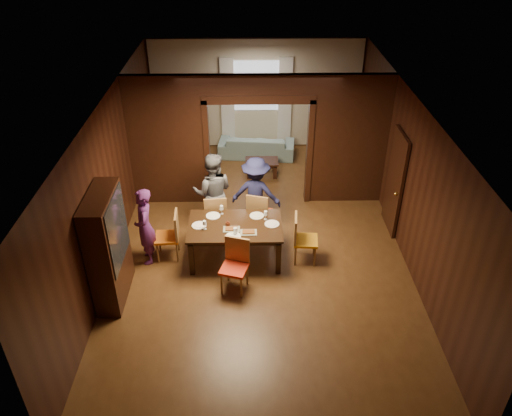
{
  "coord_description": "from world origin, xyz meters",
  "views": [
    {
      "loc": [
        -0.2,
        -8.08,
        5.95
      ],
      "look_at": [
        -0.08,
        -0.4,
        1.05
      ],
      "focal_mm": 35.0,
      "sensor_mm": 36.0,
      "label": 1
    }
  ],
  "objects_px": {
    "chair_right": "(306,239)",
    "chair_far_l": "(216,214)",
    "person_grey": "(213,193)",
    "person_navy": "(256,193)",
    "chair_left": "(167,236)",
    "chair_near": "(234,267)",
    "person_purple": "(145,227)",
    "sofa": "(257,146)",
    "coffee_table": "(262,168)",
    "dining_table": "(235,242)",
    "chair_far_r": "(260,212)",
    "hutch": "(108,248)"
  },
  "relations": [
    {
      "from": "person_purple",
      "to": "coffee_table",
      "type": "height_order",
      "value": "person_purple"
    },
    {
      "from": "person_purple",
      "to": "chair_left",
      "type": "bearing_deg",
      "value": 93.12
    },
    {
      "from": "chair_left",
      "to": "chair_near",
      "type": "xyz_separation_m",
      "value": [
        1.28,
        -0.94,
        0.0
      ]
    },
    {
      "from": "chair_right",
      "to": "chair_near",
      "type": "height_order",
      "value": "same"
    },
    {
      "from": "dining_table",
      "to": "chair_far_l",
      "type": "height_order",
      "value": "chair_far_l"
    },
    {
      "from": "person_grey",
      "to": "chair_near",
      "type": "distance_m",
      "value": 1.99
    },
    {
      "from": "sofa",
      "to": "chair_far_l",
      "type": "height_order",
      "value": "chair_far_l"
    },
    {
      "from": "chair_left",
      "to": "chair_near",
      "type": "distance_m",
      "value": 1.59
    },
    {
      "from": "dining_table",
      "to": "chair_right",
      "type": "bearing_deg",
      "value": -3.34
    },
    {
      "from": "person_grey",
      "to": "chair_far_l",
      "type": "bearing_deg",
      "value": 101.76
    },
    {
      "from": "dining_table",
      "to": "person_navy",
      "type": "bearing_deg",
      "value": 69.98
    },
    {
      "from": "chair_right",
      "to": "chair_near",
      "type": "bearing_deg",
      "value": 126.36
    },
    {
      "from": "person_navy",
      "to": "chair_far_l",
      "type": "xyz_separation_m",
      "value": [
        -0.81,
        -0.31,
        -0.3
      ]
    },
    {
      "from": "chair_left",
      "to": "coffee_table",
      "type": "bearing_deg",
      "value": 146.63
    },
    {
      "from": "dining_table",
      "to": "chair_far_r",
      "type": "distance_m",
      "value": 0.98
    },
    {
      "from": "sofa",
      "to": "chair_far_r",
      "type": "xyz_separation_m",
      "value": [
        0.0,
        -3.52,
        0.2
      ]
    },
    {
      "from": "person_grey",
      "to": "person_navy",
      "type": "height_order",
      "value": "person_grey"
    },
    {
      "from": "chair_near",
      "to": "chair_left",
      "type": "bearing_deg",
      "value": 160.53
    },
    {
      "from": "chair_left",
      "to": "chair_near",
      "type": "bearing_deg",
      "value": 50.43
    },
    {
      "from": "sofa",
      "to": "chair_near",
      "type": "xyz_separation_m",
      "value": [
        -0.47,
        -5.25,
        0.2
      ]
    },
    {
      "from": "person_navy",
      "to": "person_grey",
      "type": "bearing_deg",
      "value": 16.35
    },
    {
      "from": "chair_far_r",
      "to": "chair_near",
      "type": "distance_m",
      "value": 1.79
    },
    {
      "from": "person_navy",
      "to": "dining_table",
      "type": "bearing_deg",
      "value": 81.56
    },
    {
      "from": "person_navy",
      "to": "hutch",
      "type": "xyz_separation_m",
      "value": [
        -2.46,
        -2.08,
        0.22
      ]
    },
    {
      "from": "person_grey",
      "to": "chair_far_l",
      "type": "xyz_separation_m",
      "value": [
        0.05,
        -0.24,
        -0.36
      ]
    },
    {
      "from": "coffee_table",
      "to": "chair_far_l",
      "type": "bearing_deg",
      "value": -111.58
    },
    {
      "from": "chair_far_l",
      "to": "coffee_table",
      "type": "bearing_deg",
      "value": -117.84
    },
    {
      "from": "person_grey",
      "to": "person_navy",
      "type": "relative_size",
      "value": 1.09
    },
    {
      "from": "dining_table",
      "to": "chair_left",
      "type": "distance_m",
      "value": 1.29
    },
    {
      "from": "person_navy",
      "to": "chair_left",
      "type": "xyz_separation_m",
      "value": [
        -1.69,
        -1.03,
        -0.3
      ]
    },
    {
      "from": "dining_table",
      "to": "hutch",
      "type": "relative_size",
      "value": 0.87
    },
    {
      "from": "person_purple",
      "to": "sofa",
      "type": "xyz_separation_m",
      "value": [
        2.12,
        4.4,
        -0.47
      ]
    },
    {
      "from": "chair_right",
      "to": "chair_far_l",
      "type": "xyz_separation_m",
      "value": [
        -1.72,
        0.86,
        0.0
      ]
    },
    {
      "from": "sofa",
      "to": "chair_near",
      "type": "distance_m",
      "value": 5.27
    },
    {
      "from": "chair_far_l",
      "to": "hutch",
      "type": "distance_m",
      "value": 2.47
    },
    {
      "from": "person_purple",
      "to": "person_navy",
      "type": "distance_m",
      "value": 2.34
    },
    {
      "from": "hutch",
      "to": "chair_near",
      "type": "bearing_deg",
      "value": 2.83
    },
    {
      "from": "hutch",
      "to": "person_navy",
      "type": "bearing_deg",
      "value": 40.14
    },
    {
      "from": "person_grey",
      "to": "chair_right",
      "type": "bearing_deg",
      "value": 148.37
    },
    {
      "from": "coffee_table",
      "to": "chair_far_l",
      "type": "xyz_separation_m",
      "value": [
        -0.99,
        -2.5,
        0.28
      ]
    },
    {
      "from": "person_purple",
      "to": "coffee_table",
      "type": "relative_size",
      "value": 1.9
    },
    {
      "from": "person_purple",
      "to": "person_navy",
      "type": "relative_size",
      "value": 0.97
    },
    {
      "from": "person_grey",
      "to": "coffee_table",
      "type": "bearing_deg",
      "value": -114.45
    },
    {
      "from": "chair_near",
      "to": "dining_table",
      "type": "bearing_deg",
      "value": 106.54
    },
    {
      "from": "person_navy",
      "to": "chair_right",
      "type": "distance_m",
      "value": 1.52
    },
    {
      "from": "chair_far_r",
      "to": "hutch",
      "type": "xyz_separation_m",
      "value": [
        -2.53,
        -1.83,
        0.52
      ]
    },
    {
      "from": "sofa",
      "to": "coffee_table",
      "type": "distance_m",
      "value": 1.1
    },
    {
      "from": "dining_table",
      "to": "chair_right",
      "type": "relative_size",
      "value": 1.79
    },
    {
      "from": "sofa",
      "to": "dining_table",
      "type": "bearing_deg",
      "value": 89.97
    },
    {
      "from": "person_navy",
      "to": "person_purple",
      "type": "bearing_deg",
      "value": 40.34
    }
  ]
}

